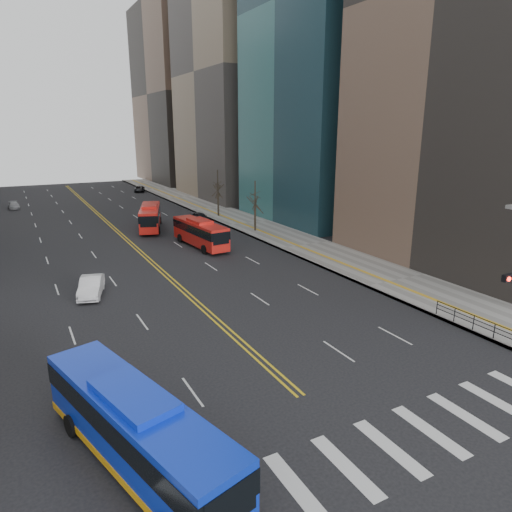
% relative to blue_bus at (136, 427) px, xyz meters
% --- Properties ---
extents(ground, '(220.00, 220.00, 0.00)m').
position_rel_blue_bus_xyz_m(ground, '(8.46, -4.00, -1.76)').
color(ground, black).
extents(sidewalk_right, '(7.00, 130.00, 0.15)m').
position_rel_blue_bus_xyz_m(sidewalk_right, '(25.96, 41.00, -1.69)').
color(sidewalk_right, gray).
rests_on(sidewalk_right, ground).
extents(crosswalk, '(26.70, 4.00, 0.01)m').
position_rel_blue_bus_xyz_m(crosswalk, '(8.46, -4.00, -1.75)').
color(crosswalk, silver).
rests_on(crosswalk, ground).
extents(centerline, '(0.55, 100.00, 0.01)m').
position_rel_blue_bus_xyz_m(centerline, '(8.46, 51.00, -1.75)').
color(centerline, gold).
rests_on(centerline, ground).
extents(office_towers, '(83.00, 134.00, 58.00)m').
position_rel_blue_bus_xyz_m(office_towers, '(8.59, 64.51, 22.16)').
color(office_towers, '#9A9A9D').
rests_on(office_towers, ground).
extents(pedestrian_railing, '(0.06, 6.06, 1.02)m').
position_rel_blue_bus_xyz_m(pedestrian_railing, '(22.76, 2.00, -0.94)').
color(pedestrian_railing, black).
rests_on(pedestrian_railing, sidewalk_right).
extents(street_trees, '(35.20, 47.20, 7.60)m').
position_rel_blue_bus_xyz_m(street_trees, '(1.29, 30.55, 3.11)').
color(street_trees, '#2F241C').
rests_on(street_trees, ground).
extents(blue_bus, '(5.40, 11.72, 3.36)m').
position_rel_blue_bus_xyz_m(blue_bus, '(0.00, 0.00, 0.00)').
color(blue_bus, '#0D2DC9').
rests_on(blue_bus, ground).
extents(red_bus_near, '(3.17, 10.00, 3.16)m').
position_rel_blue_bus_xyz_m(red_bus_near, '(15.18, 31.88, 0.00)').
color(red_bus_near, red).
rests_on(red_bus_near, ground).
extents(red_bus_far, '(5.50, 10.57, 3.30)m').
position_rel_blue_bus_xyz_m(red_bus_far, '(12.79, 43.95, 0.08)').
color(red_bus_far, red).
rests_on(red_bus_far, ground).
extents(car_white, '(2.88, 4.93, 1.54)m').
position_rel_blue_bus_xyz_m(car_white, '(1.54, 21.11, -0.99)').
color(car_white, silver).
rests_on(car_white, ground).
extents(car_dark_mid, '(2.36, 4.26, 1.37)m').
position_rel_blue_bus_xyz_m(car_dark_mid, '(20.45, 45.36, -1.08)').
color(car_dark_mid, black).
rests_on(car_dark_mid, ground).
extents(car_silver, '(1.84, 4.11, 1.17)m').
position_rel_blue_bus_xyz_m(car_silver, '(-3.13, 70.56, -1.18)').
color(car_silver, gray).
rests_on(car_silver, ground).
extents(car_dark_far, '(3.21, 4.80, 1.22)m').
position_rel_blue_bus_xyz_m(car_dark_far, '(20.96, 82.02, -1.15)').
color(car_dark_far, black).
rests_on(car_dark_far, ground).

